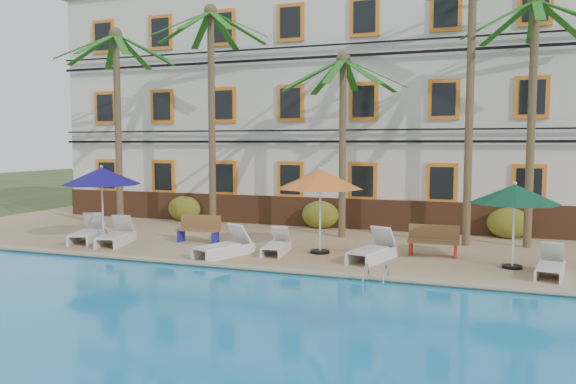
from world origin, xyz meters
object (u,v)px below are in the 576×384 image
at_px(palm_a, 117,100).
at_px(palm_b, 211,87).
at_px(lounger_b, 116,235).
at_px(umbrella_red, 320,180).
at_px(lounger_f, 550,266).
at_px(lounger_a, 88,233).
at_px(lounger_e, 373,250).
at_px(palm_d, 471,57).
at_px(umbrella_blue, 102,177).
at_px(lounger_d, 276,245).
at_px(bench_left, 199,228).
at_px(lounger_c, 225,246).
at_px(palm_e, 533,85).
at_px(umbrella_green, 515,195).
at_px(bench_right, 433,240).
at_px(palm_c, 343,116).
at_px(pool_ladder, 376,279).

height_order(palm_a, palm_b, palm_b).
bearing_deg(lounger_b, palm_a, 124.03).
relative_size(umbrella_red, lounger_f, 1.48).
bearing_deg(umbrella_red, lounger_a, -174.94).
distance_m(umbrella_red, lounger_e, 2.70).
xyz_separation_m(palm_d, umbrella_blue, (-11.73, -3.55, -3.91)).
relative_size(palm_b, palm_d, 0.88).
xyz_separation_m(umbrella_blue, lounger_e, (9.29, 0.15, -1.95)).
xyz_separation_m(lounger_d, lounger_f, (7.65, -0.42, 0.01)).
distance_m(lounger_a, bench_left, 3.85).
relative_size(lounger_e, bench_left, 1.39).
distance_m(palm_d, lounger_c, 9.94).
bearing_deg(lounger_b, lounger_d, 3.35).
bearing_deg(palm_d, lounger_d, -148.30).
bearing_deg(lounger_e, palm_e, 40.50).
xyz_separation_m(palm_a, lounger_f, (15.23, -2.97, -4.79)).
xyz_separation_m(umbrella_blue, umbrella_red, (7.53, 0.68, 0.02)).
distance_m(palm_e, umbrella_green, 4.75).
bearing_deg(lounger_f, bench_right, 151.62).
distance_m(palm_c, umbrella_green, 6.97).
xyz_separation_m(palm_b, bench_left, (0.76, -2.51, -5.04)).
distance_m(umbrella_blue, lounger_c, 5.38).
height_order(umbrella_red, lounger_b, umbrella_red).
height_order(lounger_c, lounger_d, lounger_c).
distance_m(palm_a, palm_c, 8.83).
bearing_deg(umbrella_red, palm_b, 150.33).
bearing_deg(pool_ladder, lounger_d, 147.14).
distance_m(palm_a, palm_e, 14.96).
bearing_deg(umbrella_green, lounger_e, -176.10).
bearing_deg(umbrella_red, umbrella_green, -2.79).
bearing_deg(umbrella_red, palm_e, 27.53).
bearing_deg(lounger_c, lounger_e, 11.56).
bearing_deg(palm_e, lounger_b, -162.87).
distance_m(lounger_a, lounger_c, 5.59).
xyz_separation_m(palm_e, lounger_b, (-12.98, -4.00, -4.93)).
height_order(palm_b, lounger_d, palm_b).
distance_m(umbrella_blue, pool_ladder, 10.26).
bearing_deg(bench_right, palm_a, 173.84).
xyz_separation_m(palm_d, lounger_d, (-5.46, -3.37, -5.91)).
relative_size(palm_c, lounger_b, 3.17).
relative_size(umbrella_blue, umbrella_red, 0.99).
bearing_deg(bench_right, pool_ladder, -106.99).
height_order(palm_d, palm_e, palm_d).
height_order(palm_a, lounger_e, palm_a).
distance_m(palm_b, palm_e, 11.31).
bearing_deg(lounger_d, pool_ladder, -32.86).
relative_size(palm_a, palm_e, 0.96).
relative_size(umbrella_red, lounger_a, 1.25).
xyz_separation_m(umbrella_green, lounger_a, (-13.64, -0.45, -1.70)).
bearing_deg(lounger_b, lounger_f, -0.38).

